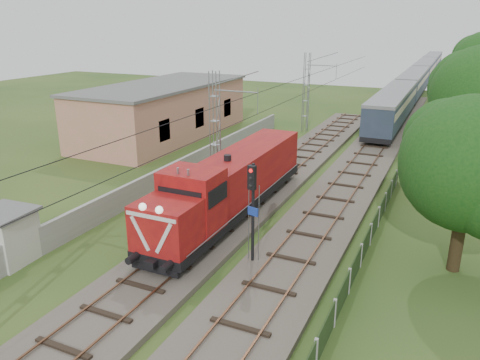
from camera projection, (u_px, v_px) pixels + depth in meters
The scene contains 13 objects.
ground at pixel (150, 286), 20.40m from camera, with size 140.00×140.00×0.00m, color #27481B.
track_main at pixel (222, 222), 26.36m from camera, with size 4.20×70.00×0.45m.
track_side at pixel (358, 170), 35.55m from camera, with size 4.20×80.00×0.45m.
catenary at pixel (216, 132), 30.59m from camera, with size 3.31×70.00×8.00m.
boundary_wall at pixel (172, 173), 33.06m from camera, with size 0.25×40.00×1.50m, color #9E9E99.
station_building at pixel (164, 110), 46.14m from camera, with size 8.40×20.40×5.22m.
fence at pixel (349, 281), 19.61m from camera, with size 0.12×32.00×1.20m.
locomotive at pixel (231, 184), 26.77m from camera, with size 2.80×15.96×4.05m.
coach_rake at pixel (420, 75), 78.05m from camera, with size 2.89×86.26×3.34m.
signal_post at pixel (252, 198), 20.89m from camera, with size 0.55×0.43×5.03m.
relay_hut at pixel (6, 236), 22.10m from camera, with size 2.66×2.66×2.58m.
tree_a at pixel (472, 166), 20.05m from camera, with size 6.26×5.96×8.12m.
tree_c at pixel (459, 90), 44.76m from camera, with size 5.88×5.60×7.62m.
Camera 1 is at (11.06, -14.54, 10.93)m, focal length 35.00 mm.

